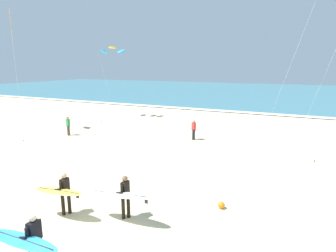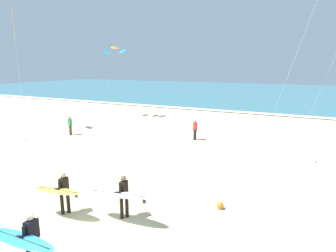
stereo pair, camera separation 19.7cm
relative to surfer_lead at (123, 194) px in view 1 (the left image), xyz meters
name	(u,v)px [view 1 (the left image)]	position (x,y,z in m)	size (l,w,h in m)	color
ground_plane	(78,250)	(-0.32, -2.07, -1.05)	(160.00, 160.00, 0.00)	beige
ocean_water	(269,92)	(-0.32, 56.44, -1.01)	(160.00, 60.00, 0.08)	teal
shoreline_foam	(245,112)	(-0.32, 26.74, -0.97)	(160.00, 1.46, 0.01)	white
surfer_lead	(123,194)	(0.00, 0.00, 0.00)	(2.53, 0.97, 1.71)	black
surfer_trailing	(62,191)	(-2.25, -0.73, -0.01)	(2.04, 1.01, 1.71)	black
surfer_third	(29,239)	(-0.77, -3.36, 0.00)	(2.34, 1.00, 1.71)	black
kite_diamond_amber_high	(10,20)	(-16.56, 8.54, 8.30)	(3.92, 2.93, 10.34)	orange
kite_arc_golden_low	(112,50)	(-13.09, 17.65, 6.26)	(2.88, 3.70, 7.69)	#2D99DB
bystander_green_top	(68,126)	(-11.56, 9.00, -0.24)	(0.49, 0.24, 1.59)	#4C3D2D
bystander_red_top	(194,130)	(-1.65, 12.12, -0.24)	(0.44, 0.32, 1.59)	black
beach_ball	(221,205)	(3.09, 2.44, -0.91)	(0.28, 0.28, 0.28)	orange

